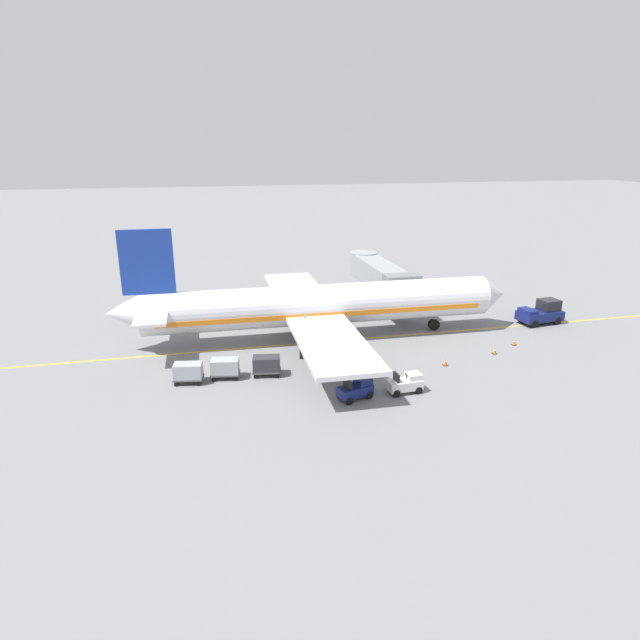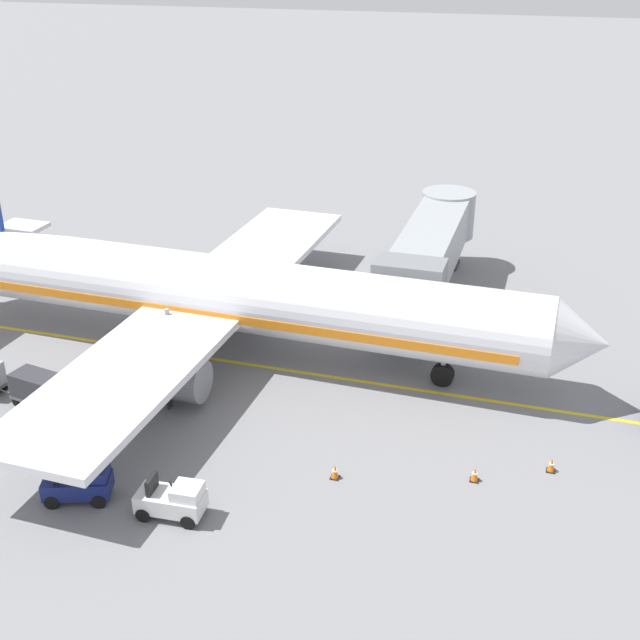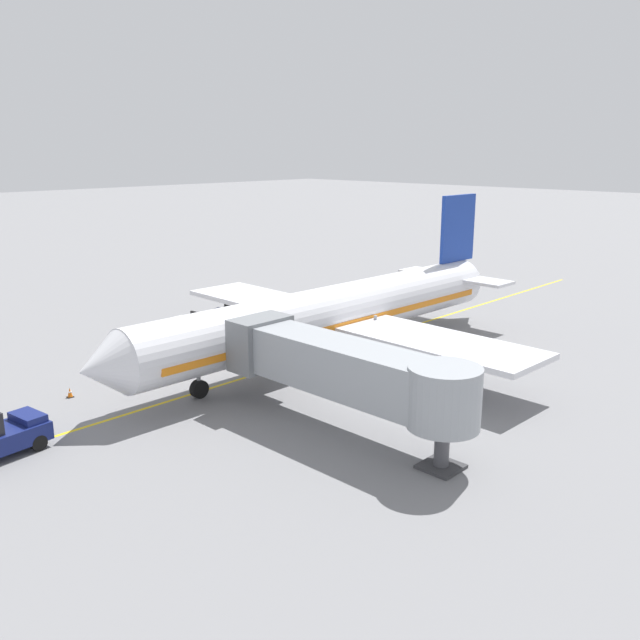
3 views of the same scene
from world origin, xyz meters
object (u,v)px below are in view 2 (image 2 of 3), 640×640
ground_crew_loader (168,390)px  safety_cone_nose_left (335,472)px  baggage_cart_front (36,386)px  jet_bridge (431,246)px  baggage_tug_trailing (80,483)px  safety_cone_wing_tip (551,465)px  safety_cone_nose_right (475,474)px  parked_airliner (219,294)px  baggage_tug_lead (173,500)px  ground_crew_wing_walker (132,368)px

ground_crew_loader → safety_cone_nose_left: 9.13m
baggage_cart_front → jet_bridge: bearing=137.9°
baggage_cart_front → safety_cone_nose_left: 14.61m
baggage_tug_trailing → ground_crew_loader: 6.95m
safety_cone_nose_left → safety_cone_wing_tip: same height
baggage_cart_front → safety_cone_nose_left: (1.37, 14.53, -0.66)m
safety_cone_nose_right → safety_cone_wing_tip: bearing=118.1°
safety_cone_nose_left → safety_cone_nose_right: same height
safety_cone_nose_left → parked_airliner: bearing=-135.6°
baggage_tug_lead → safety_cone_nose_right: baggage_tug_lead is taller
baggage_tug_trailing → safety_cone_nose_right: baggage_tug_trailing is taller
safety_cone_nose_left → ground_crew_loader: bearing=-108.3°
ground_crew_wing_walker → ground_crew_loader: same height
ground_crew_wing_walker → ground_crew_loader: bearing=62.7°
parked_airliner → ground_crew_loader: parked_airliner is taller
ground_crew_wing_walker → safety_cone_nose_left: bearing=69.5°
parked_airliner → safety_cone_wing_tip: parked_airliner is taller
ground_crew_wing_walker → safety_cone_nose_left: ground_crew_wing_walker is taller
parked_airliner → baggage_tug_lead: bearing=15.5°
baggage_tug_trailing → safety_cone_nose_left: size_ratio=4.67×
parked_airliner → baggage_tug_lead: 13.44m
baggage_tug_trailing → safety_cone_nose_left: baggage_tug_trailing is taller
safety_cone_wing_tip → baggage_cart_front: bearing=-86.0°
baggage_cart_front → safety_cone_wing_tip: 22.76m
safety_cone_nose_left → safety_cone_nose_right: (-1.44, 5.31, 0.00)m
parked_airliner → ground_crew_wing_walker: 5.74m
baggage_tug_trailing → safety_cone_wing_tip: (-7.04, 17.06, -0.42)m
baggage_tug_lead → ground_crew_loader: 7.69m
baggage_cart_front → safety_cone_wing_tip: bearing=94.0°
baggage_cart_front → ground_crew_wing_walker: (-2.82, 3.31, 0.00)m
jet_bridge → safety_cone_nose_right: bearing=16.2°
jet_bridge → baggage_tug_trailing: size_ratio=5.53×
baggage_tug_lead → ground_crew_loader: ground_crew_loader is taller
ground_crew_wing_walker → safety_cone_nose_right: 16.77m
jet_bridge → safety_cone_wing_tip: bearing=27.0°
ground_crew_wing_walker → baggage_tug_lead: bearing=37.1°
baggage_tug_lead → baggage_cart_front: 10.85m
safety_cone_nose_right → jet_bridge: bearing=-163.8°
safety_cone_nose_right → baggage_tug_trailing: bearing=-68.8°
baggage_cart_front → safety_cone_nose_left: bearing=84.6°
baggage_tug_trailing → safety_cone_nose_right: size_ratio=4.67×
baggage_tug_lead → ground_crew_wing_walker: 10.20m
ground_crew_loader → safety_cone_nose_right: size_ratio=2.86×
baggage_tug_lead → baggage_cart_front: (-5.32, -9.46, 0.24)m
baggage_tug_lead → safety_cone_nose_left: 6.44m
safety_cone_nose_left → safety_cone_nose_right: bearing=105.2°
baggage_tug_lead → safety_cone_nose_right: 11.70m
baggage_cart_front → ground_crew_loader: bearing=104.2°
jet_bridge → ground_crew_loader: 17.86m
baggage_tug_lead → ground_crew_wing_walker: ground_crew_wing_walker is taller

